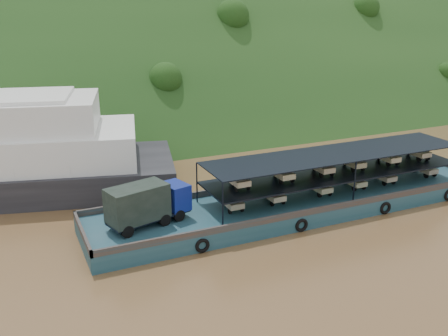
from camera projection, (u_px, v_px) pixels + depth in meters
name	position (u px, v px, depth m)	size (l,w,h in m)	color
ground	(261.00, 212.00, 40.96)	(160.00, 160.00, 0.00)	brown
hillside	(143.00, 122.00, 72.08)	(140.00, 28.00, 28.00)	#143212
cargo_barge	(291.00, 200.00, 40.65)	(35.00, 7.18, 4.54)	#143D48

